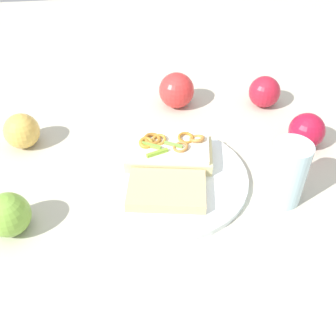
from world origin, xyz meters
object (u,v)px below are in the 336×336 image
at_px(sandwich, 169,152).
at_px(apple_0, 8,215).
at_px(plate, 168,178).
at_px(apple_4, 177,90).
at_px(drinking_glass, 287,173).
at_px(apple_2, 22,131).
at_px(bread_slice_side, 167,190).
at_px(apple_3, 264,92).
at_px(apple_1, 307,131).

xyz_separation_m(sandwich, apple_0, (0.29, 0.14, 0.01)).
xyz_separation_m(plate, apple_4, (-0.05, -0.26, 0.04)).
bearing_deg(drinking_glass, apple_2, -23.16).
height_order(plate, bread_slice_side, bread_slice_side).
relative_size(sandwich, apple_3, 2.46).
distance_m(sandwich, apple_3, 0.31).
height_order(apple_1, apple_2, same).
bearing_deg(apple_4, plate, 79.37).
xyz_separation_m(plate, sandwich, (-0.01, -0.05, 0.02)).
relative_size(apple_1, apple_2, 1.01).
xyz_separation_m(apple_1, drinking_glass, (0.10, 0.15, 0.02)).
relative_size(apple_3, apple_4, 0.89).
distance_m(bread_slice_side, apple_3, 0.39).
xyz_separation_m(plate, apple_1, (-0.30, -0.08, 0.03)).
distance_m(apple_4, drinking_glass, 0.36).
distance_m(plate, apple_2, 0.33).
height_order(apple_2, apple_3, same).
xyz_separation_m(apple_1, apple_3, (0.04, -0.16, -0.00)).
bearing_deg(apple_1, apple_3, -74.45).
height_order(apple_2, drinking_glass, drinking_glass).
xyz_separation_m(sandwich, apple_3, (-0.25, -0.19, 0.01)).
distance_m(apple_2, drinking_glass, 0.54).
relative_size(apple_0, apple_2, 1.02).
height_order(plate, apple_3, apple_3).
bearing_deg(sandwich, apple_0, -144.40).
bearing_deg(sandwich, plate, -89.63).
height_order(apple_3, drinking_glass, drinking_glass).
xyz_separation_m(sandwich, apple_4, (-0.04, -0.21, 0.01)).
distance_m(plate, apple_1, 0.31).
height_order(plate, apple_4, apple_4).
distance_m(apple_2, apple_4, 0.36).
relative_size(sandwich, apple_4, 2.19).
bearing_deg(apple_3, bread_slice_side, 47.36).
height_order(bread_slice_side, apple_0, apple_0).
bearing_deg(apple_1, sandwich, 5.63).
distance_m(plate, apple_3, 0.35).
height_order(apple_1, apple_4, apple_4).
relative_size(bread_slice_side, apple_4, 1.70).
height_order(apple_1, drinking_glass, drinking_glass).
bearing_deg(bread_slice_side, apple_4, 88.55).
bearing_deg(sandwich, apple_3, 46.39).
xyz_separation_m(plate, drinking_glass, (-0.20, 0.07, 0.06)).
bearing_deg(apple_1, apple_2, -6.22).
bearing_deg(bread_slice_side, apple_2, 154.91).
distance_m(sandwich, bread_slice_side, 0.10).
xyz_separation_m(bread_slice_side, apple_1, (-0.31, -0.13, 0.02)).
bearing_deg(apple_1, drinking_glass, 56.96).
height_order(apple_3, apple_4, apple_4).
distance_m(bread_slice_side, apple_0, 0.27).
height_order(sandwich, apple_2, apple_2).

